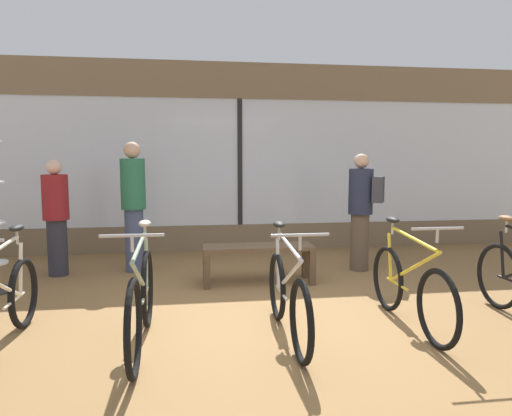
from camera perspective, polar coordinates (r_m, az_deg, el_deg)
ground_plane at (r=4.69m, az=2.64°, el=-13.60°), size 24.00×24.00×0.00m
shop_back_wall at (r=7.88m, az=-2.05°, el=6.54°), size 12.00×0.08×3.20m
bicycle_far_left at (r=4.42m, az=-29.20°, el=-10.65°), size 0.46×1.69×1.01m
bicycle_left at (r=4.02m, az=-14.13°, el=-11.17°), size 0.46×1.78×1.05m
bicycle_center at (r=4.12m, az=3.88°, el=-11.01°), size 0.46×1.67×1.01m
bicycle_right at (r=4.61m, az=18.61°, el=-9.35°), size 0.46×1.67×1.02m
display_bench at (r=5.83m, az=0.30°, el=-5.55°), size 1.40×0.44×0.49m
customer_near_rack at (r=6.73m, az=-23.71°, el=-0.88°), size 0.45×0.45×1.58m
customer_by_window at (r=6.62m, az=13.07°, el=-0.00°), size 0.56×0.50×1.66m
customer_mid_floor at (r=6.60m, az=-15.06°, el=0.55°), size 0.35×0.35×1.82m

